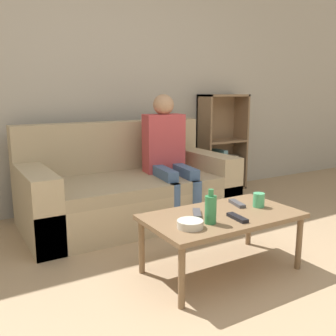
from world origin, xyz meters
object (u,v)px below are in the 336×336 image
object	(u,v)px
couch	(128,190)
bottle	(211,209)
snack_bowl	(190,224)
tv_remote_0	(237,218)
tv_remote_1	(197,213)
person_adult	(167,148)
cup_near	(259,200)
coffee_table	(222,220)
tv_remote_2	(237,203)
bookshelf	(220,156)

from	to	relation	value
couch	bottle	world-z (taller)	couch
snack_bowl	bottle	world-z (taller)	bottle
tv_remote_0	tv_remote_1	bearing A→B (deg)	136.00
snack_bowl	bottle	distance (m)	0.16
person_adult	cup_near	world-z (taller)	person_adult
coffee_table	snack_bowl	distance (m)	0.34
person_adult	tv_remote_2	size ratio (longest dim) A/B	6.54
couch	bottle	bearing A→B (deg)	-93.20
bookshelf	tv_remote_0	xyz separation A→B (m)	(-1.33, -1.84, -0.01)
coffee_table	person_adult	world-z (taller)	person_adult
tv_remote_0	tv_remote_2	distance (m)	0.31
tv_remote_0	tv_remote_1	distance (m)	0.26
couch	bottle	size ratio (longest dim) A/B	8.84
cup_near	tv_remote_2	xyz separation A→B (m)	(-0.10, 0.11, -0.04)
coffee_table	person_adult	size ratio (longest dim) A/B	0.88
cup_near	tv_remote_1	xyz separation A→B (m)	(-0.47, 0.07, -0.04)
bookshelf	bottle	world-z (taller)	bookshelf
snack_bowl	couch	bearing A→B (deg)	80.64
couch	tv_remote_0	bearing A→B (deg)	-85.39
tv_remote_0	snack_bowl	distance (m)	0.34
cup_near	bottle	size ratio (longest dim) A/B	0.46
person_adult	tv_remote_2	distance (m)	1.09
person_adult	snack_bowl	xyz separation A→B (m)	(-0.59, -1.26, -0.24)
tv_remote_0	person_adult	bearing A→B (deg)	83.86
person_adult	tv_remote_1	xyz separation A→B (m)	(-0.42, -1.10, -0.25)
couch	tv_remote_1	bearing A→B (deg)	-92.77
bookshelf	tv_remote_2	bearing A→B (deg)	-125.02
person_adult	tv_remote_0	bearing A→B (deg)	-93.43
couch	tv_remote_0	distance (m)	1.40
bookshelf	person_adult	bearing A→B (deg)	-152.73
tv_remote_0	tv_remote_2	xyz separation A→B (m)	(0.20, 0.23, 0.00)
bookshelf	tv_remote_1	size ratio (longest dim) A/B	6.76
tv_remote_2	snack_bowl	distance (m)	0.57
coffee_table	tv_remote_1	world-z (taller)	tv_remote_1
cup_near	bottle	bearing A→B (deg)	-168.80
bookshelf	bottle	xyz separation A→B (m)	(-1.52, -1.82, 0.07)
snack_bowl	bottle	bearing A→B (deg)	0.84
tv_remote_1	snack_bowl	xyz separation A→B (m)	(-0.17, -0.17, 0.01)
coffee_table	tv_remote_1	bearing A→B (deg)	156.82
cup_near	tv_remote_2	size ratio (longest dim) A/B	0.55
bookshelf	coffee_table	bearing A→B (deg)	-128.09
cup_near	bookshelf	bearing A→B (deg)	59.08
bookshelf	tv_remote_1	world-z (taller)	bookshelf
tv_remote_1	snack_bowl	distance (m)	0.24
cup_near	tv_remote_1	size ratio (longest dim) A/B	0.57
tv_remote_1	snack_bowl	world-z (taller)	snack_bowl
person_adult	bookshelf	bearing A→B (deg)	34.90
tv_remote_0	tv_remote_2	size ratio (longest dim) A/B	0.98
tv_remote_2	tv_remote_1	bearing A→B (deg)	-160.77
tv_remote_1	snack_bowl	bearing A→B (deg)	-102.93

